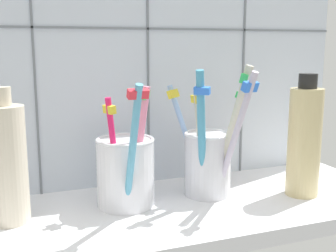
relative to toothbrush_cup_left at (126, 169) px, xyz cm
name	(u,v)px	position (x,y,z in cm)	size (l,w,h in cm)	color
counter_slab	(175,213)	(5.89, -2.38, -5.92)	(64.00, 22.00, 2.00)	silver
tile_wall_back	(146,46)	(5.89, 9.61, 15.58)	(64.00, 2.20, 45.00)	silver
toothbrush_cup_left	(126,169)	(0.00, 0.00, 0.00)	(7.59, 12.02, 16.70)	silver
toothbrush_cup_right	(209,157)	(11.89, -0.14, 0.59)	(12.09, 13.64, 18.32)	silver
ceramic_vase	(7,163)	(-14.27, -0.19, 2.26)	(4.60, 4.60, 16.09)	beige
soap_bottle	(304,140)	(24.24, -4.51, 2.88)	(4.53, 4.53, 16.96)	#D2BE84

